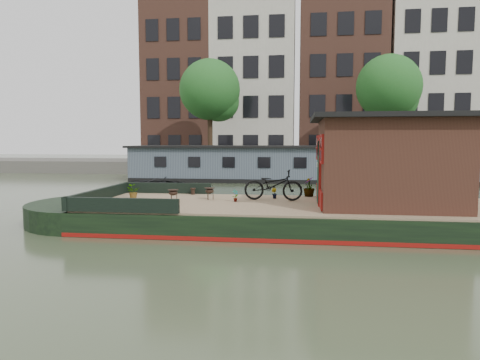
# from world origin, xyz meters

# --- Properties ---
(ground) EXTENTS (120.00, 120.00, 0.00)m
(ground) POSITION_xyz_m (0.00, 0.00, 0.00)
(ground) COLOR #303A25
(ground) RESTS_ON ground
(houseboat_hull) EXTENTS (14.01, 4.02, 0.60)m
(houseboat_hull) POSITION_xyz_m (-1.33, 0.00, 0.27)
(houseboat_hull) COLOR black
(houseboat_hull) RESTS_ON ground
(houseboat_deck) EXTENTS (11.80, 3.80, 0.05)m
(houseboat_deck) POSITION_xyz_m (0.00, 0.00, 0.62)
(houseboat_deck) COLOR #9C8660
(houseboat_deck) RESTS_ON houseboat_hull
(bow_bulwark) EXTENTS (3.00, 4.00, 0.35)m
(bow_bulwark) POSITION_xyz_m (-5.07, 0.00, 0.82)
(bow_bulwark) COLOR black
(bow_bulwark) RESTS_ON houseboat_deck
(cabin) EXTENTS (4.00, 3.50, 2.42)m
(cabin) POSITION_xyz_m (2.19, 0.00, 1.88)
(cabin) COLOR #331913
(cabin) RESTS_ON houseboat_deck
(bicycle) EXTENTS (1.75, 0.70, 0.90)m
(bicycle) POSITION_xyz_m (-0.88, 0.70, 1.10)
(bicycle) COLOR black
(bicycle) RESTS_ON houseboat_deck
(potted_plant_a) EXTENTS (0.22, 0.23, 0.36)m
(potted_plant_a) POSITION_xyz_m (-1.93, 0.21, 0.83)
(potted_plant_a) COLOR #A2332E
(potted_plant_a) RESTS_ON houseboat_deck
(potted_plant_b) EXTENTS (0.23, 0.22, 0.32)m
(potted_plant_b) POSITION_xyz_m (-0.86, 1.09, 0.81)
(potted_plant_b) COLOR brown
(potted_plant_b) RESTS_ON houseboat_deck
(potted_plant_c) EXTENTS (0.39, 0.34, 0.43)m
(potted_plant_c) POSITION_xyz_m (-5.13, 0.49, 0.86)
(potted_plant_c) COLOR brown
(potted_plant_c) RESTS_ON houseboat_deck
(potted_plant_d) EXTENTS (0.37, 0.37, 0.62)m
(potted_plant_d) POSITION_xyz_m (0.20, 1.70, 0.96)
(potted_plant_d) COLOR brown
(potted_plant_d) RESTS_ON houseboat_deck
(potted_plant_e) EXTENTS (0.16, 0.17, 0.27)m
(potted_plant_e) POSITION_xyz_m (-3.63, -1.31, 0.78)
(potted_plant_e) COLOR #A94B31
(potted_plant_e) RESTS_ON houseboat_deck
(brazier_front) EXTENTS (0.38, 0.38, 0.35)m
(brazier_front) POSITION_xyz_m (-3.71, -0.02, 0.83)
(brazier_front) COLOR black
(brazier_front) RESTS_ON houseboat_deck
(brazier_rear) EXTENTS (0.37, 0.37, 0.35)m
(brazier_rear) POSITION_xyz_m (-2.77, 0.60, 0.83)
(brazier_rear) COLOR black
(brazier_rear) RESTS_ON houseboat_deck
(bollard_port) EXTENTS (0.18, 0.18, 0.21)m
(bollard_port) POSITION_xyz_m (-3.55, 1.70, 0.76)
(bollard_port) COLOR black
(bollard_port) RESTS_ON houseboat_deck
(bollard_stbd) EXTENTS (0.16, 0.16, 0.18)m
(bollard_stbd) POSITION_xyz_m (-5.60, -1.70, 0.74)
(bollard_stbd) COLOR black
(bollard_stbd) RESTS_ON houseboat_deck
(dinghy) EXTENTS (3.85, 3.20, 0.69)m
(dinghy) POSITION_xyz_m (-7.13, 9.38, 0.34)
(dinghy) COLOR black
(dinghy) RESTS_ON ground
(far_houseboat) EXTENTS (20.40, 4.40, 2.11)m
(far_houseboat) POSITION_xyz_m (0.00, 14.00, 0.97)
(far_houseboat) COLOR #4D5B67
(far_houseboat) RESTS_ON ground
(quay) EXTENTS (60.00, 6.00, 0.90)m
(quay) POSITION_xyz_m (0.00, 20.50, 0.45)
(quay) COLOR #47443F
(quay) RESTS_ON ground
(townhouse_row) EXTENTS (27.25, 8.00, 16.50)m
(townhouse_row) POSITION_xyz_m (0.15, 27.50, 7.90)
(townhouse_row) COLOR brown
(townhouse_row) RESTS_ON ground
(tree_left) EXTENTS (4.40, 4.40, 7.40)m
(tree_left) POSITION_xyz_m (-6.36, 19.07, 5.89)
(tree_left) COLOR #332316
(tree_left) RESTS_ON quay
(tree_right) EXTENTS (4.40, 4.40, 7.40)m
(tree_right) POSITION_xyz_m (6.14, 19.07, 5.89)
(tree_right) COLOR #332316
(tree_right) RESTS_ON quay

